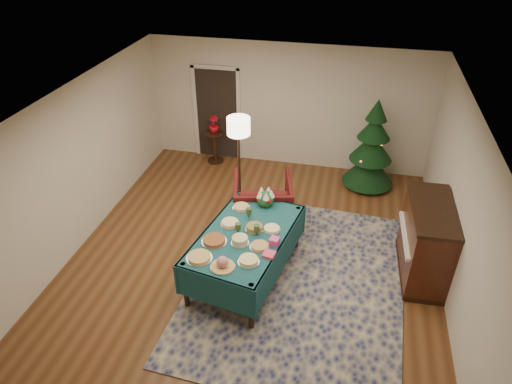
% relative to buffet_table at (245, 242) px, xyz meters
% --- Properties ---
extents(room_shell, '(7.00, 7.00, 7.00)m').
position_rel_buffet_table_xyz_m(room_shell, '(0.03, 0.30, 0.69)').
color(room_shell, '#593319').
rests_on(room_shell, ground).
extents(doorway, '(1.08, 0.04, 2.16)m').
position_rel_buffet_table_xyz_m(doorway, '(-1.57, 3.78, 0.43)').
color(doorway, black).
rests_on(doorway, ground).
extents(rug, '(3.43, 4.37, 0.02)m').
position_rel_buffet_table_xyz_m(rug, '(0.84, 0.00, -0.65)').
color(rug, '#151D50').
rests_on(rug, ground).
extents(buffet_table, '(1.61, 2.32, 0.83)m').
position_rel_buffet_table_xyz_m(buffet_table, '(0.00, 0.00, 0.00)').
color(buffet_table, black).
rests_on(buffet_table, ground).
extents(platter_0, '(0.38, 0.38, 0.05)m').
position_rel_buffet_table_xyz_m(platter_0, '(-0.50, -0.69, 0.19)').
color(platter_0, silver).
rests_on(platter_0, buffet_table).
extents(platter_1, '(0.35, 0.35, 0.18)m').
position_rel_buffet_table_xyz_m(platter_1, '(-0.12, -0.80, 0.24)').
color(platter_1, silver).
rests_on(platter_1, buffet_table).
extents(platter_2, '(0.31, 0.31, 0.07)m').
position_rel_buffet_table_xyz_m(platter_2, '(0.20, -0.62, 0.20)').
color(platter_2, silver).
rests_on(platter_2, buffet_table).
extents(platter_3, '(0.38, 0.38, 0.06)m').
position_rel_buffet_table_xyz_m(platter_3, '(-0.40, -0.29, 0.19)').
color(platter_3, silver).
rests_on(platter_3, buffet_table).
extents(platter_4, '(0.27, 0.27, 0.11)m').
position_rel_buffet_table_xyz_m(platter_4, '(-0.02, -0.24, 0.22)').
color(platter_4, silver).
rests_on(platter_4, buffet_table).
extents(platter_5, '(0.30, 0.30, 0.05)m').
position_rel_buffet_table_xyz_m(platter_5, '(0.28, -0.27, 0.19)').
color(platter_5, silver).
rests_on(platter_5, buffet_table).
extents(platter_6, '(0.31, 0.31, 0.06)m').
position_rel_buffet_table_xyz_m(platter_6, '(-0.29, 0.17, 0.19)').
color(platter_6, silver).
rests_on(platter_6, buffet_table).
extents(platter_7, '(0.29, 0.29, 0.08)m').
position_rel_buffet_table_xyz_m(platter_7, '(0.11, 0.12, 0.20)').
color(platter_7, silver).
rests_on(platter_7, buffet_table).
extents(platter_8, '(0.28, 0.28, 0.05)m').
position_rel_buffet_table_xyz_m(platter_8, '(0.37, 0.17, 0.19)').
color(platter_8, silver).
rests_on(platter_8, buffet_table).
extents(platter_9, '(0.29, 0.29, 0.05)m').
position_rel_buffet_table_xyz_m(platter_9, '(-0.22, 0.64, 0.19)').
color(platter_9, silver).
rests_on(platter_9, buffet_table).
extents(goblet_0, '(0.09, 0.09, 0.19)m').
position_rel_buffet_table_xyz_m(goblet_0, '(-0.03, 0.39, 0.27)').
color(goblet_0, '#2D471E').
rests_on(goblet_0, buffet_table).
extents(goblet_1, '(0.09, 0.09, 0.19)m').
position_rel_buffet_table_xyz_m(goblet_1, '(0.18, -0.01, 0.27)').
color(goblet_1, '#2D471E').
rests_on(goblet_1, buffet_table).
extents(goblet_2, '(0.09, 0.09, 0.19)m').
position_rel_buffet_table_xyz_m(goblet_2, '(-0.10, -0.03, 0.27)').
color(goblet_2, '#2D471E').
rests_on(goblet_2, buffet_table).
extents(napkin_stack, '(0.19, 0.19, 0.04)m').
position_rel_buffet_table_xyz_m(napkin_stack, '(0.45, -0.42, 0.19)').
color(napkin_stack, '#EB415E').
rests_on(napkin_stack, buffet_table).
extents(gift_box, '(0.15, 0.15, 0.11)m').
position_rel_buffet_table_xyz_m(gift_box, '(0.48, -0.16, 0.22)').
color(gift_box, '#E6408D').
rests_on(gift_box, buffet_table).
extents(centerpiece, '(0.30, 0.30, 0.34)m').
position_rel_buffet_table_xyz_m(centerpiece, '(0.14, 0.81, 0.31)').
color(centerpiece, '#1E4C1E').
rests_on(centerpiece, buffet_table).
extents(armchair, '(1.21, 1.17, 1.05)m').
position_rel_buffet_table_xyz_m(armchair, '(-0.02, 1.39, -0.14)').
color(armchair, '#430E0E').
rests_on(armchair, ground).
extents(floor_lamp, '(0.43, 0.43, 1.77)m').
position_rel_buffet_table_xyz_m(floor_lamp, '(-0.62, 2.06, 0.84)').
color(floor_lamp, '#A57F3F').
rests_on(floor_lamp, ground).
extents(side_table, '(0.41, 0.41, 0.72)m').
position_rel_buffet_table_xyz_m(side_table, '(-1.57, 3.50, -0.31)').
color(side_table, black).
rests_on(side_table, ground).
extents(potted_plant, '(0.22, 0.39, 0.22)m').
position_rel_buffet_table_xyz_m(potted_plant, '(-1.57, 3.50, 0.17)').
color(potted_plant, red).
rests_on(potted_plant, side_table).
extents(christmas_tree, '(1.24, 1.24, 1.90)m').
position_rel_buffet_table_xyz_m(christmas_tree, '(1.83, 3.20, 0.19)').
color(christmas_tree, black).
rests_on(christmas_tree, ground).
extents(piano, '(0.74, 1.48, 1.26)m').
position_rel_buffet_table_xyz_m(piano, '(2.71, 0.67, -0.05)').
color(piano, black).
rests_on(piano, ground).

